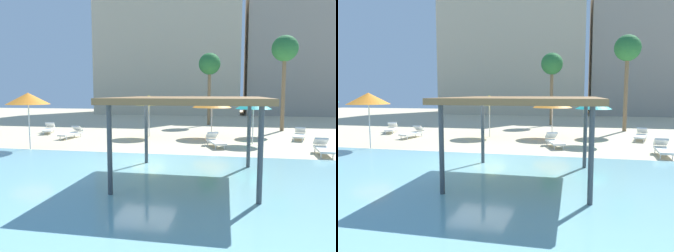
{
  "view_description": "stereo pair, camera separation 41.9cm",
  "coord_description": "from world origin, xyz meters",
  "views": [
    {
      "loc": [
        3.33,
        -12.33,
        2.87
      ],
      "look_at": [
        0.66,
        2.0,
        1.3
      ],
      "focal_mm": 33.16,
      "sensor_mm": 36.0,
      "label": 1
    },
    {
      "loc": [
        3.74,
        -12.25,
        2.87
      ],
      "look_at": [
        0.66,
        2.0,
        1.3
      ],
      "focal_mm": 33.16,
      "sensor_mm": 36.0,
      "label": 2
    }
  ],
  "objects": [
    {
      "name": "ground_plane",
      "position": [
        0.0,
        0.0,
        0.0
      ],
      "size": [
        80.0,
        80.0,
        0.0
      ],
      "primitive_type": "plane",
      "color": "beige"
    },
    {
      "name": "lagoon_water",
      "position": [
        0.0,
        -5.25,
        0.02
      ],
      "size": [
        44.0,
        13.5,
        0.04
      ],
      "primitive_type": "cube",
      "color": "#7AB7C1",
      "rests_on": "ground"
    },
    {
      "name": "shade_pavilion",
      "position": [
        2.21,
        -2.35,
        2.57
      ],
      "size": [
        4.71,
        4.71,
        2.72
      ],
      "color": "#42474C",
      "rests_on": "ground"
    },
    {
      "name": "beach_umbrella_teal_0",
      "position": [
        4.86,
        5.54,
        2.24
      ],
      "size": [
        1.98,
        1.98,
        2.52
      ],
      "color": "silver",
      "rests_on": "ground"
    },
    {
      "name": "beach_umbrella_yellow_2",
      "position": [
        -1.54,
        7.11,
        2.38
      ],
      "size": [
        2.24,
        2.24,
        2.7
      ],
      "color": "silver",
      "rests_on": "ground"
    },
    {
      "name": "beach_umbrella_orange_3",
      "position": [
        2.46,
        7.65,
        2.27
      ],
      "size": [
        2.5,
        2.5,
        2.61
      ],
      "color": "silver",
      "rests_on": "ground"
    },
    {
      "name": "beach_umbrella_orange_4",
      "position": [
        -6.37,
        1.62,
        2.58
      ],
      "size": [
        2.11,
        2.11,
        2.87
      ],
      "color": "silver",
      "rests_on": "ground"
    },
    {
      "name": "lounge_chair_0",
      "position": [
        2.8,
        4.27,
        0.33
      ],
      "size": [
        1.19,
        1.99,
        0.74
      ],
      "rotation": [
        0.0,
        0.0,
        -1.24
      ],
      "color": "white",
      "rests_on": "ground"
    },
    {
      "name": "lounge_chair_1",
      "position": [
        -6.27,
        5.82,
        0.33
      ],
      "size": [
        0.88,
        1.96,
        0.74
      ],
      "rotation": [
        0.0,
        0.0,
        -1.72
      ],
      "color": "white",
      "rests_on": "ground"
    },
    {
      "name": "lounge_chair_3",
      "position": [
        -9.02,
        7.65,
        0.33
      ],
      "size": [
        1.28,
        1.98,
        0.74
      ],
      "rotation": [
        0.0,
        0.0,
        -1.18
      ],
      "color": "white",
      "rests_on": "ground"
    },
    {
      "name": "lounge_chair_4",
      "position": [
        7.82,
        2.95,
        0.33
      ],
      "size": [
        0.76,
        1.94,
        0.74
      ],
      "rotation": [
        0.0,
        0.0,
        -1.66
      ],
      "color": "white",
      "rests_on": "ground"
    },
    {
      "name": "lounge_chair_5",
      "position": [
        7.81,
        7.63,
        0.33
      ],
      "size": [
        1.12,
        1.99,
        0.74
      ],
      "rotation": [
        0.0,
        0.0,
        -1.86
      ],
      "color": "white",
      "rests_on": "ground"
    },
    {
      "name": "palm_tree_0",
      "position": [
        7.54,
        12.11,
        5.91
      ],
      "size": [
        1.9,
        1.9,
        7.06
      ],
      "color": "brown",
      "rests_on": "ground"
    },
    {
      "name": "palm_tree_1",
      "position": [
        1.87,
        15.47,
        5.24
      ],
      "size": [
        1.9,
        1.9,
        6.34
      ],
      "color": "brown",
      "rests_on": "ground"
    },
    {
      "name": "hotel_block_0",
      "position": [
        -4.47,
        32.1,
        9.46
      ],
      "size": [
        19.02,
        11.18,
        18.92
      ],
      "primitive_type": "cube",
      "color": "beige",
      "rests_on": "ground"
    },
    {
      "name": "hotel_block_1",
      "position": [
        15.38,
        31.49,
        8.22
      ],
      "size": [
        18.98,
        8.21,
        16.44
      ],
      "primitive_type": "cube",
      "color": "#9E9384",
      "rests_on": "ground"
    }
  ]
}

